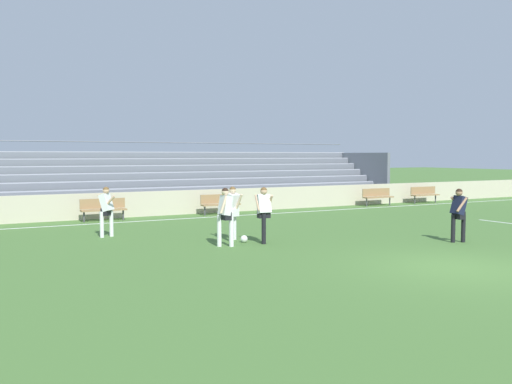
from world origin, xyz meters
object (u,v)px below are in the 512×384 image
at_px(bleacher_stand, 144,179).
at_px(player_white_wide_left, 233,208).
at_px(player_dark_overlapping, 459,211).
at_px(player_white_challenging, 225,211).
at_px(bench_far_left, 377,195).
at_px(soccer_ball, 244,239).
at_px(bench_near_wall_gap, 424,193).
at_px(player_white_pressing_high, 264,210).
at_px(player_white_on_ball, 106,207).
at_px(bench_near_bin, 103,208).
at_px(bench_centre_sideline, 220,202).

distance_m(bleacher_stand, player_white_wide_left, 11.50).
height_order(player_dark_overlapping, player_white_challenging, player_white_challenging).
height_order(bench_far_left, player_white_wide_left, player_white_wide_left).
relative_size(bleacher_stand, player_white_challenging, 16.27).
bearing_deg(soccer_ball, player_dark_overlapping, -28.27).
bearing_deg(bench_near_wall_gap, soccer_ball, -153.33).
relative_size(player_white_pressing_high, player_white_wide_left, 1.01).
height_order(player_white_pressing_high, player_white_on_ball, player_white_pressing_high).
xyz_separation_m(bench_near_bin, player_white_wide_left, (2.31, -7.08, 0.46)).
bearing_deg(player_white_pressing_high, player_white_challenging, 179.36).
bearing_deg(player_dark_overlapping, player_white_on_ball, 145.66).
distance_m(bench_far_left, soccer_ball, 14.04).
xyz_separation_m(player_dark_overlapping, player_white_challenging, (-6.56, 2.67, 0.05)).
height_order(player_white_challenging, soccer_ball, player_white_challenging).
bearing_deg(bench_centre_sideline, bleacher_stand, 115.77).
bearing_deg(player_white_on_ball, bench_near_bin, 77.97).
height_order(bleacher_stand, player_white_challenging, bleacher_stand).
height_order(bleacher_stand, player_white_wide_left, bleacher_stand).
bearing_deg(player_dark_overlapping, bench_near_wall_gap, 48.63).
xyz_separation_m(bench_near_wall_gap, player_white_challenging, (-15.97, -8.02, 0.48)).
bearing_deg(player_white_on_ball, player_white_challenging, -54.30).
xyz_separation_m(player_white_wide_left, soccer_ball, (0.12, -0.53, -0.89)).
bearing_deg(player_white_pressing_high, bench_centre_sideline, 74.07).
xyz_separation_m(player_white_on_ball, player_dark_overlapping, (9.11, -6.23, 0.01)).
height_order(bench_centre_sideline, player_white_wide_left, player_white_wide_left).
xyz_separation_m(bench_far_left, soccer_ball, (-11.80, -7.60, -0.44)).
bearing_deg(bench_near_wall_gap, player_white_on_ball, -166.46).
height_order(bench_centre_sideline, player_white_on_ball, player_white_on_ball).
height_order(bleacher_stand, bench_near_wall_gap, bleacher_stand).
bearing_deg(bench_near_bin, bench_far_left, 0.00).
relative_size(player_white_wide_left, player_dark_overlapping, 1.03).
relative_size(player_white_wide_left, player_white_on_ball, 1.03).
bearing_deg(bench_centre_sideline, player_white_pressing_high, -105.93).
height_order(bench_centre_sideline, player_white_pressing_high, player_white_pressing_high).
height_order(player_white_wide_left, player_white_on_ball, player_white_wide_left).
height_order(bench_near_bin, bench_centre_sideline, same).
distance_m(player_white_on_ball, player_dark_overlapping, 11.04).
height_order(bench_near_wall_gap, bench_centre_sideline, same).
relative_size(player_white_on_ball, soccer_ball, 7.41).
xyz_separation_m(bench_centre_sideline, player_white_wide_left, (-2.86, -7.08, 0.46)).
bearing_deg(player_dark_overlapping, bleacher_stand, 108.74).
distance_m(bench_far_left, player_white_on_ball, 15.83).
relative_size(player_white_challenging, soccer_ball, 7.76).
xyz_separation_m(bleacher_stand, player_white_on_ball, (-4.00, -8.85, -0.52)).
height_order(player_white_pressing_high, player_dark_overlapping, player_white_pressing_high).
bearing_deg(player_white_wide_left, bleacher_stand, 86.30).
distance_m(bench_far_left, player_white_pressing_high, 13.92).
xyz_separation_m(bench_far_left, player_white_wide_left, (-11.92, -7.08, 0.46)).
height_order(bench_near_bin, player_white_pressing_high, player_white_pressing_high).
bearing_deg(bench_far_left, bench_centre_sideline, 180.00).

